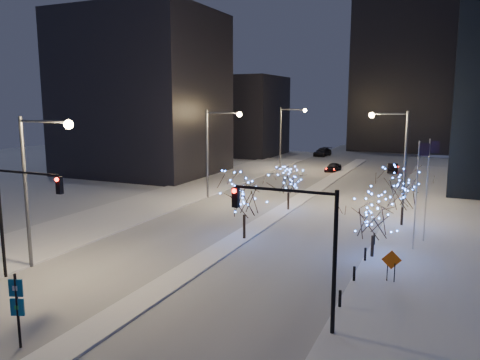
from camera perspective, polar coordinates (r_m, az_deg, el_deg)
The scene contains 25 objects.
ground at distance 26.88m, azimuth -12.53°, elevation -14.64°, with size 160.00×160.00×0.00m, color silver.
road at distance 57.56m, azimuth 8.68°, elevation -1.49°, with size 20.00×130.00×0.02m, color silver.
median at distance 52.83m, azimuth 7.23°, elevation -2.38°, with size 2.00×80.00×0.15m, color white.
east_sidewalk at distance 40.96m, azimuth 23.51°, elevation -6.61°, with size 10.00×90.00×0.15m, color white.
west_sidewalk at distance 50.15m, azimuth -11.78°, elevation -3.15°, with size 8.00×90.00×0.15m, color white.
filler_west_near at distance 73.39m, azimuth -11.84°, elevation 10.18°, with size 22.00×18.00×24.00m, color black.
filler_west_far at distance 98.47m, azimuth -0.42°, elevation 7.84°, with size 18.00×16.00×16.00m, color black.
horizon_block at distance 112.32m, azimuth 20.13°, elevation 14.12°, with size 24.00×14.00×42.00m, color black.
street_lamp_w_near at distance 32.43m, azimuth -23.59°, elevation 0.92°, with size 4.40×0.56×10.00m.
street_lamp_w_mid at distance 52.46m, azimuth -3.01°, elevation 4.70°, with size 4.40×0.56×10.00m.
street_lamp_w_far at distance 75.52m, azimuth 5.72°, elevation 6.14°, with size 4.40×0.56×10.00m.
street_lamp_east at distance 49.94m, azimuth 18.53°, elevation 3.92°, with size 3.90×0.56×10.00m.
traffic_signal_west at distance 31.06m, azimuth -25.48°, elevation -2.82°, with size 5.26×0.43×7.00m.
traffic_signal_east at distance 22.23m, azimuth 7.61°, elevation -6.60°, with size 5.26×0.43×7.00m.
flagpoles at distance 37.29m, azimuth 21.42°, elevation -0.56°, with size 1.35×2.60×8.00m.
bollards at distance 31.61m, azimuth 14.42°, elevation -9.81°, with size 0.16×12.16×0.90m.
car_near at distance 74.98m, azimuth 11.28°, elevation 1.53°, with size 1.67×4.16×1.42m, color black.
car_mid at distance 76.60m, azimuth 18.13°, elevation 1.41°, with size 1.53×4.39×1.45m, color black.
car_far at distance 96.36m, azimuth 10.04°, elevation 3.38°, with size 2.30×5.67×1.64m, color black.
holiday_tree_median_near at distance 36.76m, azimuth 0.53°, elevation -1.97°, with size 4.18×4.18×5.25m.
holiday_tree_median_far at distance 47.06m, azimuth 5.95°, elevation -0.13°, with size 3.67×3.67×4.31m.
holiday_tree_plaza_near at distance 33.82m, azimuth 16.01°, elevation -4.15°, with size 4.88×4.88×4.74m.
holiday_tree_plaza_far at distance 43.23m, azimuth 19.31°, elevation -1.10°, with size 4.83×4.83×5.10m.
wayfinding_sign at distance 23.47m, azimuth -25.54°, elevation -13.37°, with size 0.60×0.30×3.49m.
construction_sign at distance 29.99m, azimuth 17.97°, elevation -9.57°, with size 1.17×0.32×1.96m.
Camera 1 is at (14.93, -19.51, 10.90)m, focal length 35.00 mm.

